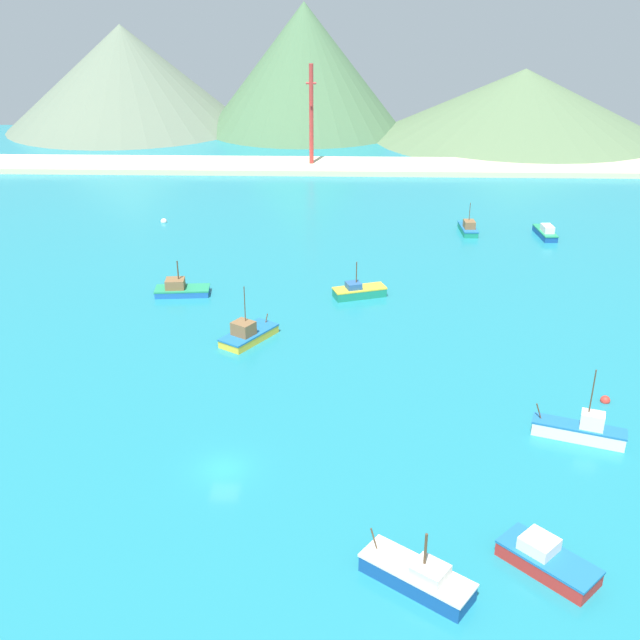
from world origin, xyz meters
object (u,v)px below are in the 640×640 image
at_px(buoy_1, 605,400).
at_px(radio_tower, 311,116).
at_px(fishing_boat_3, 248,334).
at_px(fishing_boat_4, 581,430).
at_px(fishing_boat_8, 546,232).
at_px(fishing_boat_2, 468,228).
at_px(fishing_boat_6, 547,560).
at_px(fishing_boat_9, 181,289).
at_px(buoy_0, 164,221).
at_px(fishing_boat_0, 418,576).
at_px(fishing_boat_7, 359,291).

relative_size(buoy_1, radio_tower, 0.04).
distance_m(fishing_boat_3, fishing_boat_4, 38.52).
distance_m(buoy_1, radio_tower, 108.89).
bearing_deg(fishing_boat_8, fishing_boat_2, 171.69).
xyz_separation_m(fishing_boat_6, fishing_boat_9, (-36.58, 50.61, -0.05)).
bearing_deg(fishing_boat_2, buoy_0, 175.29).
height_order(fishing_boat_9, radio_tower, radio_tower).
bearing_deg(buoy_0, fishing_boat_3, -66.41).
height_order(fishing_boat_3, buoy_1, fishing_boat_3).
height_order(fishing_boat_0, fishing_boat_9, fishing_boat_9).
height_order(fishing_boat_8, radio_tower, radio_tower).
xyz_separation_m(fishing_boat_2, radio_tower, (-28.40, 47.28, 10.79)).
height_order(fishing_boat_2, fishing_boat_3, fishing_boat_3).
distance_m(fishing_boat_7, buoy_1, 36.22).
height_order(buoy_0, radio_tower, radio_tower).
relative_size(fishing_boat_8, buoy_0, 6.89).
height_order(fishing_boat_0, buoy_1, fishing_boat_0).
xyz_separation_m(fishing_boat_2, fishing_boat_4, (0.89, -62.44, 0.16)).
xyz_separation_m(fishing_boat_8, buoy_1, (-7.11, -53.78, -0.63)).
bearing_deg(fishing_boat_6, fishing_boat_4, 66.83).
distance_m(fishing_boat_2, fishing_boat_7, 34.43).
height_order(fishing_boat_7, buoy_1, fishing_boat_7).
xyz_separation_m(fishing_boat_2, fishing_boat_3, (-32.18, -42.68, 0.05)).
xyz_separation_m(fishing_boat_4, fishing_boat_7, (-19.80, 33.67, -0.19)).
bearing_deg(buoy_1, fishing_boat_0, -129.37).
xyz_separation_m(fishing_boat_3, fishing_boat_6, (25.82, -36.70, -0.02)).
distance_m(fishing_boat_6, buoy_0, 95.71).
height_order(fishing_boat_4, radio_tower, radio_tower).
relative_size(fishing_boat_6, radio_tower, 0.31).
xyz_separation_m(fishing_boat_9, radio_tower, (14.55, 76.06, 10.82)).
bearing_deg(fishing_boat_4, buoy_0, 128.75).
bearing_deg(fishing_boat_0, fishing_boat_2, 79.07).
xyz_separation_m(fishing_boat_6, fishing_boat_8, (18.88, 77.56, -0.04)).
height_order(fishing_boat_0, fishing_boat_2, fishing_boat_2).
relative_size(fishing_boat_0, fishing_boat_6, 1.14).
distance_m(fishing_boat_3, fishing_boat_7, 19.22).
bearing_deg(fishing_boat_0, fishing_boat_7, 93.50).
height_order(fishing_boat_2, buoy_0, fishing_boat_2).
bearing_deg(fishing_boat_9, fishing_boat_8, 25.92).
relative_size(fishing_boat_2, fishing_boat_8, 0.93).
relative_size(fishing_boat_9, buoy_1, 7.67).
xyz_separation_m(fishing_boat_3, radio_tower, (3.79, 89.96, 10.75)).
distance_m(fishing_boat_3, fishing_boat_8, 60.56).
distance_m(fishing_boat_0, buoy_0, 93.34).
xyz_separation_m(fishing_boat_3, fishing_boat_9, (-10.77, 13.90, -0.07)).
relative_size(fishing_boat_3, buoy_1, 8.22).
height_order(fishing_boat_7, radio_tower, radio_tower).
bearing_deg(fishing_boat_7, fishing_boat_3, -133.64).
distance_m(fishing_boat_3, radio_tower, 90.68).
xyz_separation_m(fishing_boat_4, fishing_boat_8, (11.63, 60.61, -0.17)).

